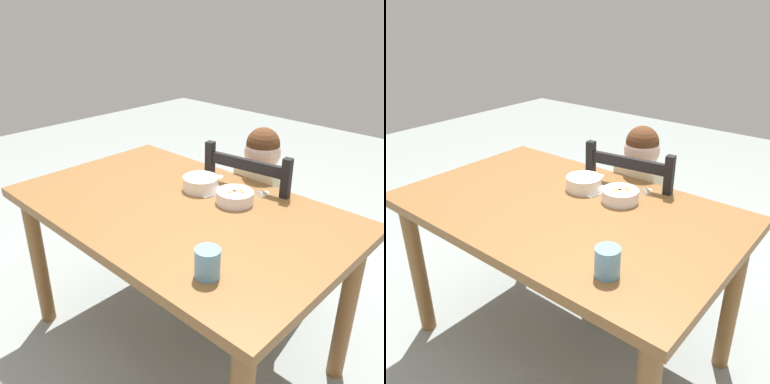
# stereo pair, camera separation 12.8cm
# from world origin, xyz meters

# --- Properties ---
(ground_plane) EXTENTS (8.00, 8.00, 0.00)m
(ground_plane) POSITION_xyz_m (0.00, 0.00, 0.00)
(ground_plane) COLOR gray
(dining_table) EXTENTS (1.38, 0.86, 0.74)m
(dining_table) POSITION_xyz_m (0.00, 0.00, 0.64)
(dining_table) COLOR brown
(dining_table) RESTS_ON ground
(dining_chair) EXTENTS (0.47, 0.47, 0.92)m
(dining_chair) POSITION_xyz_m (0.06, 0.48, 0.46)
(dining_chair) COLOR black
(dining_chair) RESTS_ON ground
(child_figure) EXTENTS (0.32, 0.31, 0.98)m
(child_figure) POSITION_xyz_m (0.05, 0.47, 0.65)
(child_figure) COLOR beige
(child_figure) RESTS_ON ground
(bowl_of_peas) EXTENTS (0.16, 0.16, 0.06)m
(bowl_of_peas) POSITION_xyz_m (-0.04, 0.18, 0.77)
(bowl_of_peas) COLOR white
(bowl_of_peas) RESTS_ON dining_table
(bowl_of_carrots) EXTENTS (0.15, 0.15, 0.05)m
(bowl_of_carrots) POSITION_xyz_m (0.15, 0.18, 0.77)
(bowl_of_carrots) COLOR white
(bowl_of_carrots) RESTS_ON dining_table
(spoon) EXTENTS (0.11, 0.11, 0.01)m
(spoon) POSITION_xyz_m (0.10, 0.19, 0.75)
(spoon) COLOR silver
(spoon) RESTS_ON dining_table
(drinking_cup) EXTENTS (0.08, 0.08, 0.09)m
(drinking_cup) POSITION_xyz_m (0.40, -0.27, 0.79)
(drinking_cup) COLOR #68A4D0
(drinking_cup) RESTS_ON dining_table
(paper_napkin) EXTENTS (0.16, 0.15, 0.00)m
(paper_napkin) POSITION_xyz_m (-0.02, 0.20, 0.74)
(paper_napkin) COLOR white
(paper_napkin) RESTS_ON dining_table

